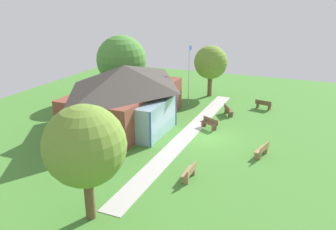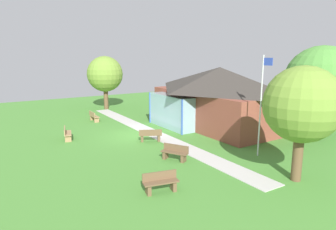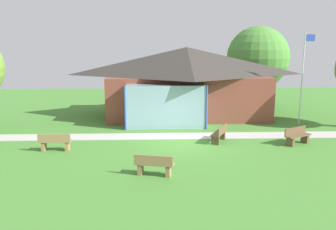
{
  "view_description": "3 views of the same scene",
  "coord_description": "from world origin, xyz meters",
  "px_view_note": "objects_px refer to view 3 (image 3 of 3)",
  "views": [
    {
      "loc": [
        -22.61,
        -6.57,
        9.95
      ],
      "look_at": [
        0.14,
        2.99,
        1.29
      ],
      "focal_mm": 36.7,
      "sensor_mm": 36.0,
      "label": 1
    },
    {
      "loc": [
        18.33,
        -8.87,
        5.59
      ],
      "look_at": [
        0.5,
        2.39,
        1.33
      ],
      "focal_mm": 31.53,
      "sensor_mm": 36.0,
      "label": 2
    },
    {
      "loc": [
        -1.61,
        -17.18,
        4.99
      ],
      "look_at": [
        -0.74,
        1.89,
        1.08
      ],
      "focal_mm": 37.8,
      "sensor_mm": 36.0,
      "label": 3
    }
  ],
  "objects_px": {
    "bench_mid_right": "(297,136)",
    "bench_mid_left": "(55,142)",
    "bench_rear_near_path": "(219,134)",
    "pavilion": "(186,81)",
    "bench_front_center": "(154,165)",
    "flagpole": "(303,74)",
    "tree_behind_pavilion_right": "(258,58)"
  },
  "relations": [
    {
      "from": "tree_behind_pavilion_right",
      "to": "bench_front_center",
      "type": "bearing_deg",
      "value": -118.89
    },
    {
      "from": "flagpole",
      "to": "bench_front_center",
      "type": "relative_size",
      "value": 3.6
    },
    {
      "from": "pavilion",
      "to": "flagpole",
      "type": "xyz_separation_m",
      "value": [
        6.88,
        -2.91,
        0.66
      ]
    },
    {
      "from": "bench_mid_right",
      "to": "bench_front_center",
      "type": "relative_size",
      "value": 0.98
    },
    {
      "from": "tree_behind_pavilion_right",
      "to": "bench_rear_near_path",
      "type": "bearing_deg",
      "value": -115.17
    },
    {
      "from": "bench_mid_right",
      "to": "bench_mid_left",
      "type": "height_order",
      "value": "same"
    },
    {
      "from": "pavilion",
      "to": "bench_mid_right",
      "type": "distance_m",
      "value": 9.03
    },
    {
      "from": "bench_mid_left",
      "to": "pavilion",
      "type": "bearing_deg",
      "value": 49.26
    },
    {
      "from": "bench_rear_near_path",
      "to": "bench_front_center",
      "type": "height_order",
      "value": "same"
    },
    {
      "from": "bench_mid_right",
      "to": "bench_front_center",
      "type": "distance_m",
      "value": 8.2
    },
    {
      "from": "bench_mid_right",
      "to": "bench_rear_near_path",
      "type": "height_order",
      "value": "same"
    },
    {
      "from": "flagpole",
      "to": "bench_rear_near_path",
      "type": "xyz_separation_m",
      "value": [
        -5.76,
        -3.78,
        -2.7
      ]
    },
    {
      "from": "bench_rear_near_path",
      "to": "pavilion",
      "type": "bearing_deg",
      "value": 36.14
    },
    {
      "from": "bench_mid_right",
      "to": "tree_behind_pavilion_right",
      "type": "xyz_separation_m",
      "value": [
        1.19,
        11.22,
        3.41
      ]
    },
    {
      "from": "bench_mid_left",
      "to": "flagpole",
      "type": "bearing_deg",
      "value": 20.23
    },
    {
      "from": "bench_front_center",
      "to": "flagpole",
      "type": "bearing_deg",
      "value": 56.0
    },
    {
      "from": "flagpole",
      "to": "bench_mid_right",
      "type": "xyz_separation_m",
      "value": [
        -1.96,
        -4.38,
        -2.7
      ]
    },
    {
      "from": "bench_front_center",
      "to": "tree_behind_pavilion_right",
      "type": "relative_size",
      "value": 0.25
    },
    {
      "from": "bench_mid_right",
      "to": "bench_mid_left",
      "type": "distance_m",
      "value": 11.82
    },
    {
      "from": "bench_mid_right",
      "to": "bench_rear_near_path",
      "type": "xyz_separation_m",
      "value": [
        -3.81,
        0.59,
        0.0
      ]
    },
    {
      "from": "bench_mid_left",
      "to": "bench_mid_right",
      "type": "bearing_deg",
      "value": 3.23
    },
    {
      "from": "bench_mid_right",
      "to": "bench_rear_near_path",
      "type": "relative_size",
      "value": 0.99
    },
    {
      "from": "bench_mid_left",
      "to": "bench_front_center",
      "type": "xyz_separation_m",
      "value": [
        4.62,
        -3.38,
        0.0
      ]
    },
    {
      "from": "bench_mid_right",
      "to": "tree_behind_pavilion_right",
      "type": "height_order",
      "value": "tree_behind_pavilion_right"
    },
    {
      "from": "pavilion",
      "to": "bench_front_center",
      "type": "distance_m",
      "value": 11.64
    },
    {
      "from": "bench_mid_right",
      "to": "bench_front_center",
      "type": "height_order",
      "value": "same"
    },
    {
      "from": "bench_rear_near_path",
      "to": "tree_behind_pavilion_right",
      "type": "relative_size",
      "value": 0.24
    },
    {
      "from": "flagpole",
      "to": "tree_behind_pavilion_right",
      "type": "height_order",
      "value": "tree_behind_pavilion_right"
    },
    {
      "from": "pavilion",
      "to": "tree_behind_pavilion_right",
      "type": "height_order",
      "value": "tree_behind_pavilion_right"
    },
    {
      "from": "pavilion",
      "to": "bench_front_center",
      "type": "relative_size",
      "value": 7.35
    },
    {
      "from": "bench_rear_near_path",
      "to": "tree_behind_pavilion_right",
      "type": "bearing_deg",
      "value": 1.47
    },
    {
      "from": "bench_mid_left",
      "to": "bench_front_center",
      "type": "distance_m",
      "value": 5.72
    }
  ]
}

